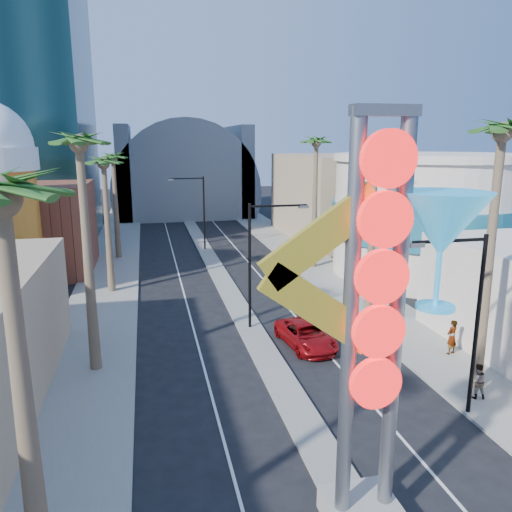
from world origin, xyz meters
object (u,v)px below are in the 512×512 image
(neon_sign, at_px, (402,299))
(pedestrian_b, at_px, (477,381))
(red_pickup, at_px, (306,335))
(pedestrian_a, at_px, (452,337))

(neon_sign, bearing_deg, pedestrian_b, 38.89)
(red_pickup, height_order, pedestrian_b, pedestrian_b)
(neon_sign, relative_size, pedestrian_a, 6.41)
(red_pickup, height_order, pedestrian_a, pedestrian_a)
(neon_sign, xyz_separation_m, red_pickup, (1.78, 13.66, -6.62))
(neon_sign, bearing_deg, pedestrian_a, 49.11)
(pedestrian_b, bearing_deg, red_pickup, -41.39)
(red_pickup, xyz_separation_m, pedestrian_b, (5.69, -7.63, 0.29))
(neon_sign, xyz_separation_m, pedestrian_b, (7.47, 6.03, -6.33))
(pedestrian_b, bearing_deg, pedestrian_a, -98.64)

